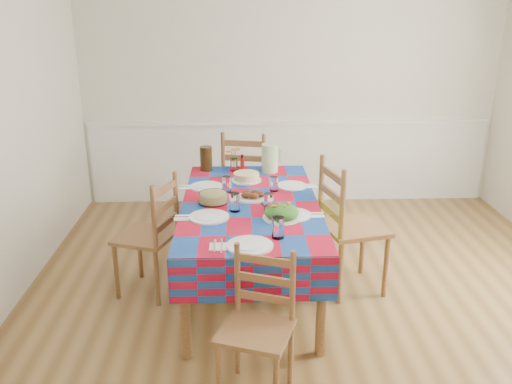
{
  "coord_description": "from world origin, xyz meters",
  "views": [
    {
      "loc": [
        -0.57,
        -3.36,
        2.14
      ],
      "look_at": [
        -0.45,
        0.26,
        0.87
      ],
      "focal_mm": 38.0,
      "sensor_mm": 36.0,
      "label": 1
    }
  ],
  "objects_px": {
    "chair_left": "(151,237)",
    "dining_table": "(250,212)",
    "chair_right": "(348,228)",
    "chair_far": "(246,182)",
    "green_pitcher": "(270,158)",
    "chair_near": "(258,327)",
    "meat_platter": "(253,196)",
    "tea_pitcher": "(206,159)"
  },
  "relations": [
    {
      "from": "chair_left",
      "to": "dining_table",
      "type": "bearing_deg",
      "value": 110.53
    },
    {
      "from": "chair_right",
      "to": "dining_table",
      "type": "bearing_deg",
      "value": 75.64
    },
    {
      "from": "dining_table",
      "to": "chair_right",
      "type": "bearing_deg",
      "value": -0.87
    },
    {
      "from": "dining_table",
      "to": "chair_far",
      "type": "bearing_deg",
      "value": 90.45
    },
    {
      "from": "green_pitcher",
      "to": "chair_near",
      "type": "bearing_deg",
      "value": -95.16
    },
    {
      "from": "chair_right",
      "to": "chair_left",
      "type": "bearing_deg",
      "value": 76.63
    },
    {
      "from": "chair_left",
      "to": "chair_right",
      "type": "bearing_deg",
      "value": 109.55
    },
    {
      "from": "green_pitcher",
      "to": "chair_near",
      "type": "relative_size",
      "value": 0.29
    },
    {
      "from": "meat_platter",
      "to": "chair_left",
      "type": "height_order",
      "value": "chair_left"
    },
    {
      "from": "green_pitcher",
      "to": "chair_far",
      "type": "bearing_deg",
      "value": 115.01
    },
    {
      "from": "dining_table",
      "to": "chair_right",
      "type": "distance_m",
      "value": 0.76
    },
    {
      "from": "meat_platter",
      "to": "tea_pitcher",
      "type": "height_order",
      "value": "tea_pitcher"
    },
    {
      "from": "dining_table",
      "to": "green_pitcher",
      "type": "xyz_separation_m",
      "value": [
        0.19,
        0.76,
        0.2
      ]
    },
    {
      "from": "tea_pitcher",
      "to": "chair_near",
      "type": "relative_size",
      "value": 0.25
    },
    {
      "from": "dining_table",
      "to": "meat_platter",
      "type": "height_order",
      "value": "meat_platter"
    },
    {
      "from": "tea_pitcher",
      "to": "chair_right",
      "type": "xyz_separation_m",
      "value": [
        1.12,
        -0.83,
        -0.32
      ]
    },
    {
      "from": "tea_pitcher",
      "to": "chair_far",
      "type": "distance_m",
      "value": 0.61
    },
    {
      "from": "chair_far",
      "to": "chair_left",
      "type": "distance_m",
      "value": 1.41
    },
    {
      "from": "dining_table",
      "to": "meat_platter",
      "type": "distance_m",
      "value": 0.12
    },
    {
      "from": "dining_table",
      "to": "green_pitcher",
      "type": "relative_size",
      "value": 7.61
    },
    {
      "from": "chair_far",
      "to": "green_pitcher",
      "type": "bearing_deg",
      "value": 126.39
    },
    {
      "from": "tea_pitcher",
      "to": "chair_right",
      "type": "relative_size",
      "value": 0.2
    },
    {
      "from": "meat_platter",
      "to": "chair_right",
      "type": "height_order",
      "value": "chair_right"
    },
    {
      "from": "meat_platter",
      "to": "chair_right",
      "type": "relative_size",
      "value": 0.29
    },
    {
      "from": "chair_far",
      "to": "tea_pitcher",
      "type": "bearing_deg",
      "value": 56.48
    },
    {
      "from": "green_pitcher",
      "to": "chair_near",
      "type": "height_order",
      "value": "green_pitcher"
    },
    {
      "from": "chair_near",
      "to": "meat_platter",
      "type": "bearing_deg",
      "value": 109.76
    },
    {
      "from": "meat_platter",
      "to": "chair_left",
      "type": "xyz_separation_m",
      "value": [
        -0.77,
        -0.08,
        -0.29
      ]
    },
    {
      "from": "green_pitcher",
      "to": "chair_far",
      "type": "relative_size",
      "value": 0.24
    },
    {
      "from": "green_pitcher",
      "to": "chair_left",
      "type": "xyz_separation_m",
      "value": [
        -0.94,
        -0.77,
        -0.39
      ]
    },
    {
      "from": "chair_far",
      "to": "meat_platter",
      "type": "bearing_deg",
      "value": 102.84
    },
    {
      "from": "chair_near",
      "to": "chair_right",
      "type": "xyz_separation_m",
      "value": [
        0.73,
        1.18,
        0.09
      ]
    },
    {
      "from": "tea_pitcher",
      "to": "chair_near",
      "type": "bearing_deg",
      "value": -79.23
    },
    {
      "from": "tea_pitcher",
      "to": "chair_far",
      "type": "bearing_deg",
      "value": 45.11
    },
    {
      "from": "chair_far",
      "to": "chair_right",
      "type": "bearing_deg",
      "value": 133.69
    },
    {
      "from": "dining_table",
      "to": "green_pitcher",
      "type": "distance_m",
      "value": 0.81
    },
    {
      "from": "meat_platter",
      "to": "chair_right",
      "type": "distance_m",
      "value": 0.77
    },
    {
      "from": "green_pitcher",
      "to": "tea_pitcher",
      "type": "height_order",
      "value": "green_pitcher"
    },
    {
      "from": "chair_near",
      "to": "chair_far",
      "type": "height_order",
      "value": "chair_far"
    },
    {
      "from": "dining_table",
      "to": "chair_left",
      "type": "height_order",
      "value": "chair_left"
    },
    {
      "from": "green_pitcher",
      "to": "tea_pitcher",
      "type": "distance_m",
      "value": 0.56
    },
    {
      "from": "dining_table",
      "to": "tea_pitcher",
      "type": "bearing_deg",
      "value": 114.19
    }
  ]
}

